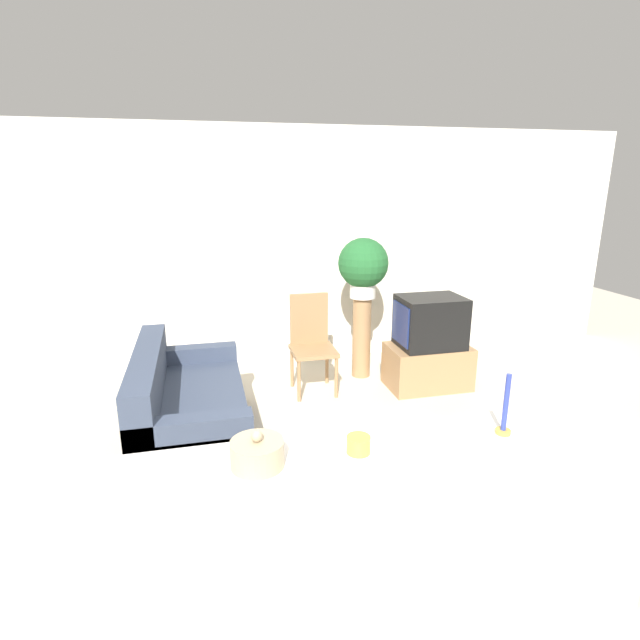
{
  "coord_description": "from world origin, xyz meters",
  "views": [
    {
      "loc": [
        -0.73,
        -2.24,
        2.13
      ],
      "look_at": [
        0.33,
        2.13,
        0.85
      ],
      "focal_mm": 28.0,
      "sensor_mm": 36.0,
      "label": 1
    }
  ],
  "objects_px": {
    "wooden_chair": "(312,339)",
    "decorative_bowl": "(257,453)",
    "potted_plant": "(363,265)",
    "couch": "(187,412)",
    "television": "(430,322)"
  },
  "relations": [
    {
      "from": "wooden_chair",
      "to": "decorative_bowl",
      "type": "distance_m",
      "value": 3.08
    },
    {
      "from": "potted_plant",
      "to": "wooden_chair",
      "type": "bearing_deg",
      "value": -159.94
    },
    {
      "from": "couch",
      "to": "decorative_bowl",
      "type": "relative_size",
      "value": 7.29
    },
    {
      "from": "potted_plant",
      "to": "decorative_bowl",
      "type": "relative_size",
      "value": 2.85
    },
    {
      "from": "couch",
      "to": "decorative_bowl",
      "type": "xyz_separation_m",
      "value": [
        0.36,
        -2.01,
        0.74
      ]
    },
    {
      "from": "wooden_chair",
      "to": "potted_plant",
      "type": "relative_size",
      "value": 1.57
    },
    {
      "from": "television",
      "to": "wooden_chair",
      "type": "bearing_deg",
      "value": 168.82
    },
    {
      "from": "wooden_chair",
      "to": "decorative_bowl",
      "type": "bearing_deg",
      "value": -106.8
    },
    {
      "from": "television",
      "to": "wooden_chair",
      "type": "relative_size",
      "value": 0.66
    },
    {
      "from": "couch",
      "to": "wooden_chair",
      "type": "bearing_deg",
      "value": 36.04
    },
    {
      "from": "television",
      "to": "potted_plant",
      "type": "xyz_separation_m",
      "value": [
        -0.58,
        0.46,
        0.53
      ]
    },
    {
      "from": "wooden_chair",
      "to": "potted_plant",
      "type": "distance_m",
      "value": 0.96
    },
    {
      "from": "television",
      "to": "decorative_bowl",
      "type": "distance_m",
      "value": 3.39
    },
    {
      "from": "couch",
      "to": "television",
      "type": "bearing_deg",
      "value": 15.32
    },
    {
      "from": "decorative_bowl",
      "to": "wooden_chair",
      "type": "bearing_deg",
      "value": 73.2
    }
  ]
}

